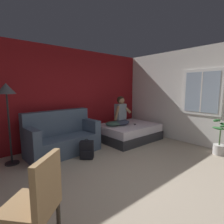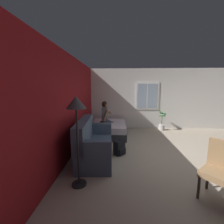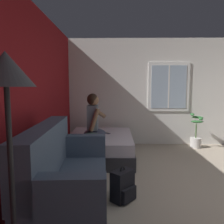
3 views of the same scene
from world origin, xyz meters
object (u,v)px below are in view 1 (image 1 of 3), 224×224
at_px(potted_plant, 219,142).
at_px(couch, 62,137).
at_px(side_chair, 36,201).
at_px(floor_lamp, 7,96).
at_px(person_seated, 121,113).
at_px(backpack, 87,150).
at_px(cell_phone, 135,124).
at_px(bed, 128,132).
at_px(throw_pillow, 113,124).

bearing_deg(potted_plant, couch, 137.80).
distance_m(side_chair, floor_lamp, 2.59).
height_order(floor_lamp, potted_plant, floor_lamp).
relative_size(person_seated, potted_plant, 1.03).
xyz_separation_m(backpack, cell_phone, (1.93, 0.28, 0.29)).
relative_size(bed, potted_plant, 2.06).
xyz_separation_m(couch, cell_phone, (2.20, -0.41, 0.09)).
relative_size(bed, floor_lamp, 1.03).
relative_size(couch, side_chair, 1.78).
relative_size(backpack, cell_phone, 3.18).
distance_m(bed, potted_plant, 2.42).
relative_size(person_seated, backpack, 1.91).
relative_size(side_chair, cell_phone, 6.81).
distance_m(couch, throw_pillow, 1.57).
distance_m(person_seated, cell_phone, 0.56).
height_order(backpack, potted_plant, potted_plant).
xyz_separation_m(floor_lamp, potted_plant, (3.93, -2.65, -1.13)).
relative_size(bed, person_seated, 2.00).
distance_m(side_chair, person_seated, 3.86).
distance_m(bed, couch, 2.08).
height_order(backpack, cell_phone, cell_phone).
xyz_separation_m(side_chair, potted_plant, (4.16, -0.23, -0.23)).
distance_m(side_chair, throw_pillow, 3.63).
relative_size(side_chair, backpack, 2.14).
xyz_separation_m(person_seated, potted_plant, (0.99, -2.41, -0.53)).
xyz_separation_m(backpack, potted_plant, (2.56, -1.87, 0.11)).
height_order(person_seated, cell_phone, person_seated).
xyz_separation_m(cell_phone, floor_lamp, (-3.30, 0.50, 0.94)).
height_order(side_chair, potted_plant, side_chair).
bearing_deg(bed, cell_phone, -43.53).
xyz_separation_m(side_chair, throw_pillow, (2.89, 2.20, 0.02)).
xyz_separation_m(bed, throw_pillow, (-0.50, 0.14, 0.31)).
relative_size(person_seated, cell_phone, 6.08).
bearing_deg(person_seated, bed, -27.84).
bearing_deg(backpack, floor_lamp, 150.28).
distance_m(side_chair, cell_phone, 4.02).
bearing_deg(potted_plant, cell_phone, 106.25).
relative_size(backpack, floor_lamp, 0.27).
height_order(couch, potted_plant, couch).
relative_size(side_chair, potted_plant, 1.15).
height_order(couch, side_chair, couch).
height_order(bed, person_seated, person_seated).
xyz_separation_m(side_chair, person_seated, (3.17, 2.18, 0.30)).
bearing_deg(bed, throw_pillow, 164.51).
bearing_deg(couch, person_seated, -4.87).
bearing_deg(backpack, cell_phone, 8.37).
bearing_deg(throw_pillow, cell_phone, -23.22).
xyz_separation_m(couch, potted_plant, (2.83, -2.57, -0.09)).
bearing_deg(side_chair, cell_phone, 28.59).
height_order(throw_pillow, potted_plant, potted_plant).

